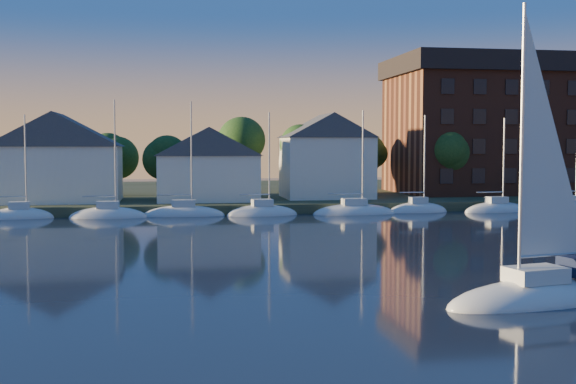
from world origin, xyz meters
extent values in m
plane|color=black|center=(0.00, 0.00, 0.00)|extent=(260.00, 260.00, 0.00)
cube|color=#323A22|center=(0.00, 75.00, 0.00)|extent=(160.00, 50.00, 2.00)
cube|color=brown|center=(0.00, 52.00, 0.00)|extent=(120.00, 3.00, 1.00)
cube|color=white|center=(-22.00, 58.00, 4.00)|extent=(13.00, 9.00, 6.00)
cube|color=white|center=(-6.00, 57.00, 3.50)|extent=(11.00, 8.00, 5.00)
cube|color=white|center=(8.00, 59.00, 4.50)|extent=(10.00, 8.00, 7.00)
cube|color=brown|center=(34.00, 65.00, 8.50)|extent=(30.00, 16.00, 15.00)
cube|color=black|center=(34.00, 65.00, 17.20)|extent=(31.00, 17.00, 2.40)
cylinder|color=#3C291B|center=(-26.00, 63.00, 2.75)|extent=(0.50, 0.50, 3.50)
sphere|color=#173D16|center=(-26.00, 63.00, 7.20)|extent=(5.40, 5.40, 5.40)
cylinder|color=#3C291B|center=(-18.00, 63.00, 2.75)|extent=(0.50, 0.50, 3.50)
sphere|color=#173D16|center=(-18.00, 63.00, 7.20)|extent=(5.40, 5.40, 5.40)
cylinder|color=#3C291B|center=(-10.00, 63.00, 2.75)|extent=(0.50, 0.50, 3.50)
sphere|color=#173D16|center=(-10.00, 63.00, 7.20)|extent=(5.40, 5.40, 5.40)
cylinder|color=#3C291B|center=(-2.00, 63.00, 2.75)|extent=(0.50, 0.50, 3.50)
sphere|color=#173D16|center=(-2.00, 63.00, 7.20)|extent=(5.40, 5.40, 5.40)
cylinder|color=#3C291B|center=(6.00, 63.00, 2.75)|extent=(0.50, 0.50, 3.50)
sphere|color=#173D16|center=(6.00, 63.00, 7.20)|extent=(5.40, 5.40, 5.40)
cylinder|color=#3C291B|center=(14.00, 63.00, 2.75)|extent=(0.50, 0.50, 3.50)
sphere|color=#173D16|center=(14.00, 63.00, 7.20)|extent=(5.40, 5.40, 5.40)
cylinder|color=#3C291B|center=(22.00, 63.00, 2.75)|extent=(0.50, 0.50, 3.50)
sphere|color=#173D16|center=(22.00, 63.00, 7.20)|extent=(5.40, 5.40, 5.40)
cylinder|color=#3C291B|center=(30.00, 63.00, 2.75)|extent=(0.50, 0.50, 3.50)
sphere|color=#173D16|center=(30.00, 63.00, 7.20)|extent=(5.40, 5.40, 5.40)
cylinder|color=#3C291B|center=(38.00, 63.00, 2.75)|extent=(0.50, 0.50, 3.50)
sphere|color=#173D16|center=(38.00, 63.00, 7.20)|extent=(5.40, 5.40, 5.40)
ellipsoid|color=silver|center=(-24.00, 49.00, 0.00)|extent=(7.50, 2.40, 2.20)
cube|color=silver|center=(-24.00, 49.00, 1.30)|extent=(2.10, 1.32, 0.70)
cylinder|color=#A5A8AD|center=(-23.25, 49.00, 5.95)|extent=(0.16, 0.16, 10.00)
cylinder|color=#A5A8AD|center=(-24.82, 49.00, 2.15)|extent=(3.15, 0.12, 0.12)
ellipsoid|color=silver|center=(-16.00, 49.00, 0.00)|extent=(7.50, 2.40, 2.20)
cube|color=silver|center=(-16.00, 49.00, 1.30)|extent=(2.10, 1.32, 0.70)
cylinder|color=#A5A8AD|center=(-15.25, 49.00, 5.95)|extent=(0.16, 0.16, 10.00)
cylinder|color=#A5A8AD|center=(-16.82, 49.00, 2.15)|extent=(3.15, 0.12, 0.12)
ellipsoid|color=silver|center=(-8.00, 49.00, 0.00)|extent=(7.50, 2.40, 2.20)
cube|color=silver|center=(-8.00, 49.00, 1.30)|extent=(2.10, 1.32, 0.70)
cylinder|color=#A5A8AD|center=(-7.25, 49.00, 5.95)|extent=(0.16, 0.16, 10.00)
cylinder|color=#A5A8AD|center=(-8.82, 49.00, 2.15)|extent=(3.15, 0.12, 0.12)
ellipsoid|color=silver|center=(0.00, 49.00, 0.00)|extent=(7.50, 2.40, 2.20)
cube|color=silver|center=(0.00, 49.00, 1.30)|extent=(2.10, 1.32, 0.70)
cylinder|color=#A5A8AD|center=(0.75, 49.00, 5.95)|extent=(0.16, 0.16, 10.00)
cylinder|color=#A5A8AD|center=(-0.82, 49.00, 2.15)|extent=(3.15, 0.12, 0.12)
ellipsoid|color=silver|center=(8.00, 49.00, 0.00)|extent=(7.50, 2.40, 2.20)
cube|color=silver|center=(8.00, 49.00, 1.30)|extent=(2.10, 1.32, 0.70)
cylinder|color=#A5A8AD|center=(8.75, 49.00, 5.95)|extent=(0.16, 0.16, 10.00)
cylinder|color=#A5A8AD|center=(7.17, 49.00, 2.15)|extent=(3.15, 0.12, 0.12)
ellipsoid|color=silver|center=(16.00, 49.00, 0.00)|extent=(7.50, 2.40, 2.20)
cube|color=silver|center=(16.00, 49.00, 1.30)|extent=(2.10, 1.32, 0.70)
cylinder|color=#A5A8AD|center=(16.75, 49.00, 5.95)|extent=(0.16, 0.16, 10.00)
cylinder|color=#A5A8AD|center=(15.18, 49.00, 2.15)|extent=(3.15, 0.12, 0.12)
ellipsoid|color=silver|center=(24.00, 49.00, 0.00)|extent=(7.50, 2.40, 2.20)
cube|color=silver|center=(24.00, 49.00, 1.30)|extent=(2.10, 1.32, 0.70)
cylinder|color=#A5A8AD|center=(24.75, 49.00, 5.95)|extent=(0.16, 0.16, 10.00)
cylinder|color=#A5A8AD|center=(23.18, 49.00, 2.15)|extent=(3.15, 0.12, 0.12)
ellipsoid|color=silver|center=(32.00, 49.00, 0.00)|extent=(7.50, 2.40, 2.20)
cube|color=silver|center=(32.00, 49.00, 1.30)|extent=(2.10, 1.32, 0.70)
cylinder|color=#A5A8AD|center=(32.75, 49.00, 5.95)|extent=(0.16, 0.16, 10.00)
cylinder|color=#A5A8AD|center=(31.18, 49.00, 2.15)|extent=(3.15, 0.12, 0.12)
ellipsoid|color=silver|center=(6.03, 6.71, 0.00)|extent=(9.78, 4.86, 2.20)
cube|color=silver|center=(6.03, 6.71, 1.30)|extent=(2.90, 2.16, 0.70)
cylinder|color=#A5A8AD|center=(5.12, 6.52, 7.19)|extent=(0.16, 0.16, 12.48)
cylinder|color=#A5A8AD|center=(7.04, 6.92, 2.15)|extent=(3.87, 0.92, 0.12)
camera|label=1|loc=(-10.49, -23.40, 7.20)|focal=45.00mm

